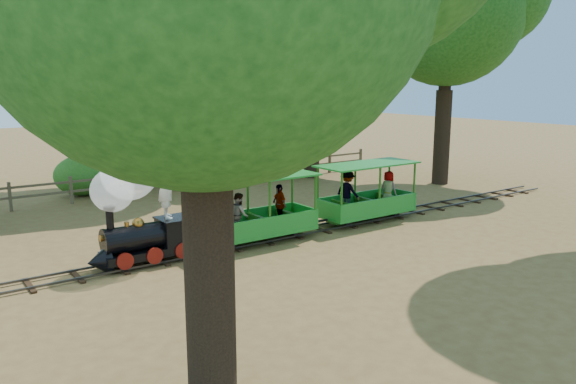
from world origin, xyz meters
TOP-DOWN VIEW (x-y plane):
  - ground at (0.00, 0.00)m, footprint 90.00×90.00m
  - track at (0.00, 0.00)m, footprint 22.00×1.00m
  - locomotive at (-5.41, 0.07)m, footprint 2.81×1.32m
  - carriage_front at (-2.16, -0.02)m, footprint 3.34×1.36m
  - carriage_rear at (1.84, 0.06)m, footprint 3.34×1.40m
  - oak_ne at (5.47, 7.59)m, footprint 7.94×6.98m
  - oak_e at (8.97, 3.08)m, footprint 7.61×6.69m
  - fence at (0.00, 8.00)m, footprint 18.10×0.10m
  - shrub_west at (-4.15, 9.30)m, footprint 2.28×1.75m
  - shrub_mid_w at (-0.10, 9.30)m, footprint 2.76×2.12m
  - shrub_mid_e at (-0.03, 9.30)m, footprint 2.12×1.63m
  - shrub_east at (5.15, 9.30)m, footprint 2.77×2.13m

SIDE VIEW (x-z plane):
  - ground at x=0.00m, z-range 0.00..0.00m
  - track at x=0.00m, z-range 0.02..0.12m
  - fence at x=0.00m, z-range 0.08..1.08m
  - shrub_mid_e at x=-0.03m, z-range 0.00..1.47m
  - carriage_front at x=-2.16m, z-range -0.12..1.62m
  - shrub_west at x=-4.15m, z-range 0.00..1.58m
  - carriage_rear at x=1.84m, z-range -0.08..1.66m
  - shrub_mid_w at x=-0.10m, z-range 0.00..1.91m
  - shrub_east at x=5.15m, z-range 0.00..1.92m
  - locomotive at x=-5.41m, z-range 0.19..3.41m
  - oak_ne at x=5.47m, z-range 1.83..11.18m
  - oak_e at x=8.97m, z-range 2.35..12.53m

